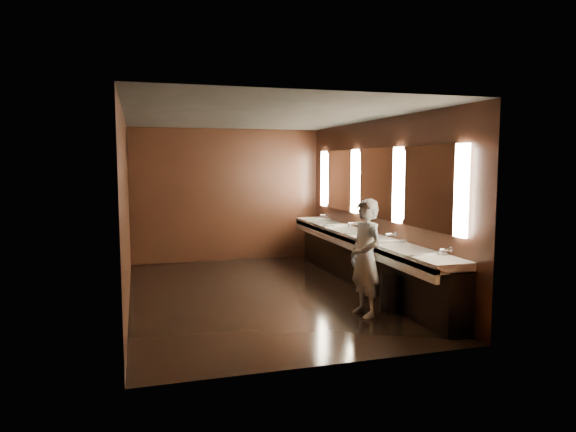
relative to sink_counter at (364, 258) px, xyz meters
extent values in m
plane|color=black|center=(-1.79, 0.00, -0.50)|extent=(6.00, 6.00, 0.00)
cube|color=#2D2D2B|center=(-1.79, 0.00, 2.30)|extent=(4.00, 6.00, 0.02)
cube|color=black|center=(-1.79, 3.00, 0.90)|extent=(4.00, 0.02, 2.80)
cube|color=black|center=(-1.79, -3.00, 0.90)|extent=(4.00, 0.02, 2.80)
cube|color=black|center=(-3.79, 0.00, 0.90)|extent=(0.02, 6.00, 2.80)
cube|color=black|center=(0.21, 0.00, 0.90)|extent=(0.02, 6.00, 2.80)
cube|color=black|center=(0.03, 0.00, -0.09)|extent=(0.36, 5.40, 0.81)
cube|color=white|center=(-0.07, 0.00, 0.35)|extent=(0.55, 5.40, 0.12)
cube|color=white|center=(-0.31, 0.00, 0.27)|extent=(0.06, 5.40, 0.18)
cylinder|color=silver|center=(0.12, -2.20, 0.49)|extent=(0.18, 0.04, 0.04)
cylinder|color=silver|center=(0.12, -0.73, 0.49)|extent=(0.18, 0.04, 0.04)
cylinder|color=silver|center=(0.12, 0.73, 0.49)|extent=(0.18, 0.04, 0.04)
cylinder|color=silver|center=(0.12, 2.20, 0.49)|extent=(0.18, 0.04, 0.04)
cube|color=#FCE7C1|center=(0.18, -2.40, 1.25)|extent=(0.06, 0.22, 1.15)
cube|color=white|center=(0.19, -1.60, 1.25)|extent=(0.03, 1.32, 1.15)
cube|color=#FCE7C1|center=(0.18, -0.80, 1.25)|extent=(0.06, 0.23, 1.15)
cube|color=white|center=(0.19, 0.00, 1.25)|extent=(0.03, 1.32, 1.15)
cube|color=#FCE7C1|center=(0.18, 0.80, 1.25)|extent=(0.06, 0.23, 1.15)
cube|color=white|center=(0.19, 1.60, 1.25)|extent=(0.03, 1.32, 1.15)
cube|color=#FCE7C1|center=(0.18, 2.40, 1.25)|extent=(0.06, 0.22, 1.15)
imported|color=#8FA7D5|center=(-0.67, -1.51, 0.31)|extent=(0.47, 0.64, 1.61)
cylinder|color=black|center=(-0.22, -1.44, -0.23)|extent=(0.40, 0.40, 0.53)
camera|label=1|loc=(-3.63, -7.80, 1.60)|focal=32.00mm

